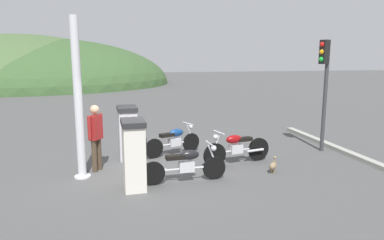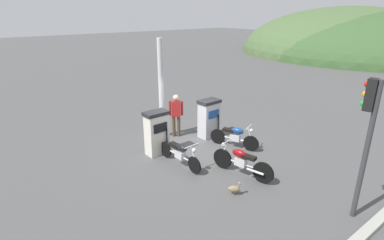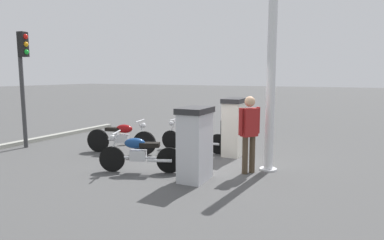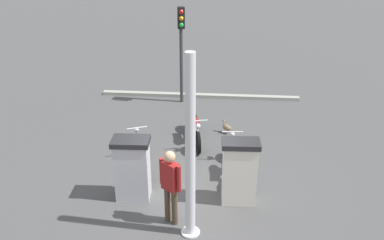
{
  "view_description": "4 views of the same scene",
  "coord_description": "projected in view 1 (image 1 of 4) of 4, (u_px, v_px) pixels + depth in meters",
  "views": [
    {
      "loc": [
        -0.9,
        -8.89,
        2.94
      ],
      "look_at": [
        1.25,
        0.13,
        1.27
      ],
      "focal_mm": 32.66,
      "sensor_mm": 36.0,
      "label": 1
    },
    {
      "loc": [
        8.01,
        -6.45,
        4.83
      ],
      "look_at": [
        0.37,
        -0.28,
        1.27
      ],
      "focal_mm": 28.38,
      "sensor_mm": 36.0,
      "label": 2
    },
    {
      "loc": [
        -3.34,
        7.32,
        2.19
      ],
      "look_at": [
        0.26,
        0.01,
        1.09
      ],
      "focal_mm": 30.96,
      "sensor_mm": 36.0,
      "label": 3
    },
    {
      "loc": [
        -8.49,
        -0.7,
        5.79
      ],
      "look_at": [
        1.38,
        -0.03,
        1.22
      ],
      "focal_mm": 38.7,
      "sensor_mm": 36.0,
      "label": 4
    }
  ],
  "objects": [
    {
      "name": "fuel_pump_near",
      "position": [
        134.0,
        154.0,
        7.82
      ],
      "size": [
        0.56,
        0.86,
        1.58
      ],
      "color": "silver",
      "rests_on": "ground"
    },
    {
      "name": "canopy_support_pole",
      "position": [
        78.0,
        102.0,
        8.34
      ],
      "size": [
        0.4,
        0.4,
        3.89
      ],
      "color": "silver",
      "rests_on": "ground"
    },
    {
      "name": "motorcycle_far_pump",
      "position": [
        174.0,
        140.0,
        10.61
      ],
      "size": [
        1.8,
        0.84,
        0.93
      ],
      "color": "black",
      "rests_on": "ground"
    },
    {
      "name": "distant_hill_secondary",
      "position": [
        40.0,
        84.0,
        39.05
      ],
      "size": [
        28.57,
        27.57,
        10.17
      ],
      "color": "#38562D",
      "rests_on": "ground"
    },
    {
      "name": "distant_hill_main",
      "position": [
        24.0,
        84.0,
        38.41
      ],
      "size": [
        24.43,
        26.74,
        10.76
      ],
      "color": "#476038",
      "rests_on": "ground"
    },
    {
      "name": "ground_plane",
      "position": [
        147.0,
        170.0,
        9.24
      ],
      "size": [
        120.0,
        120.0,
        0.0
      ],
      "primitive_type": "plane",
      "color": "#4C4C4C"
    },
    {
      "name": "fuel_pump_far",
      "position": [
        128.0,
        132.0,
        10.18
      ],
      "size": [
        0.61,
        0.86,
        1.54
      ],
      "color": "silver",
      "rests_on": "ground"
    },
    {
      "name": "roadside_traffic_light",
      "position": [
        324.0,
        76.0,
        10.69
      ],
      "size": [
        0.39,
        0.27,
        3.45
      ],
      "color": "#38383A",
      "rests_on": "ground"
    },
    {
      "name": "attendant_person",
      "position": [
        96.0,
        133.0,
        9.0
      ],
      "size": [
        0.4,
        0.52,
        1.74
      ],
      "color": "#473828",
      "rests_on": "ground"
    },
    {
      "name": "motorcycle_near_pump",
      "position": [
        186.0,
        163.0,
        8.26
      ],
      "size": [
        2.07,
        0.56,
        0.92
      ],
      "color": "black",
      "rests_on": "ground"
    },
    {
      "name": "road_edge_kerb",
      "position": [
        348.0,
        153.0,
        10.63
      ],
      "size": [
        0.37,
        7.44,
        0.12
      ],
      "color": "#9E9E93",
      "rests_on": "ground"
    },
    {
      "name": "wandering_duck",
      "position": [
        273.0,
        165.0,
        8.97
      ],
      "size": [
        0.35,
        0.36,
        0.41
      ],
      "color": "#847051",
      "rests_on": "ground"
    },
    {
      "name": "motorcycle_extra",
      "position": [
        237.0,
        148.0,
        9.69
      ],
      "size": [
        2.07,
        0.65,
        0.97
      ],
      "color": "black",
      "rests_on": "ground"
    }
  ]
}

